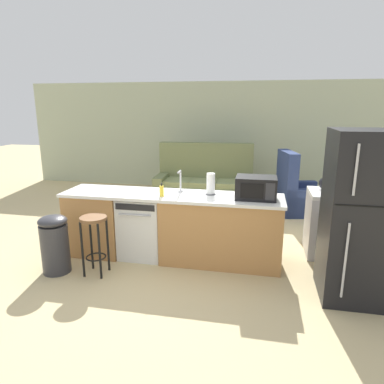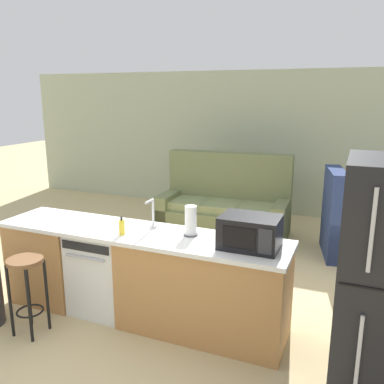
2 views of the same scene
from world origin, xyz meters
The scene contains 15 objects.
ground_plane centered at (0.00, 0.00, 0.00)m, with size 24.00×24.00×0.00m, color tan.
wall_back centered at (0.30, 4.20, 1.30)m, with size 10.00×0.06×2.60m.
kitchen_counter centered at (0.24, 0.00, 0.42)m, with size 2.94×0.66×0.90m.
dishwasher centered at (-0.25, 0.00, 0.42)m, with size 0.58×0.61×0.84m.
stove_range centered at (2.35, 0.55, 0.45)m, with size 0.76×0.68×0.90m.
refrigerator centered at (2.35, -0.55, 0.90)m, with size 0.72×0.73×1.81m.
microwave centered at (1.25, 0.00, 1.04)m, with size 0.50×0.37×0.28m.
sink_faucet centered at (0.25, 0.12, 1.03)m, with size 0.07×0.18×0.30m.
paper_towel_roll centered at (0.67, 0.09, 1.04)m, with size 0.14×0.14×0.28m.
soap_bottle centered at (0.07, -0.14, 0.97)m, with size 0.06×0.06×0.18m.
kettle centered at (2.18, 0.68, 0.99)m, with size 0.21×0.17×0.19m.
bar_stool centered at (-0.65, -0.65, 0.54)m, with size 0.32×0.32×0.74m.
trash_bin centered at (-1.16, -0.70, 0.38)m, with size 0.35×0.35×0.74m.
couch centered at (0.15, 2.76, 0.39)m, with size 2.04×0.99×1.27m.
armchair centered at (1.99, 2.47, 0.35)m, with size 0.95×0.99×1.20m.
Camera 1 is at (1.30, -4.23, 2.03)m, focal length 32.00 mm.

